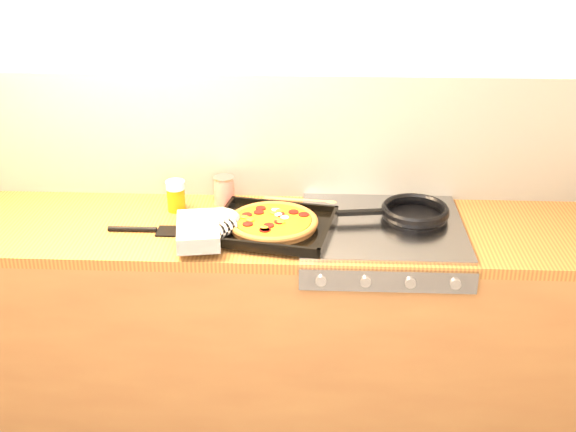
{
  "coord_description": "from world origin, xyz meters",
  "views": [
    {
      "loc": [
        0.21,
        -1.33,
        2.07
      ],
      "look_at": [
        0.1,
        1.08,
        0.95
      ],
      "focal_mm": 45.0,
      "sensor_mm": 36.0,
      "label": 1
    }
  ],
  "objects_px": {
    "juice_glass": "(176,196)",
    "tomato_can": "(224,191)",
    "frying_pan": "(413,213)",
    "pizza_on_tray": "(253,224)"
  },
  "relations": [
    {
      "from": "juice_glass",
      "to": "tomato_can",
      "type": "bearing_deg",
      "value": 20.2
    },
    {
      "from": "frying_pan",
      "to": "tomato_can",
      "type": "distance_m",
      "value": 0.74
    },
    {
      "from": "frying_pan",
      "to": "juice_glass",
      "type": "bearing_deg",
      "value": 176.12
    },
    {
      "from": "juice_glass",
      "to": "pizza_on_tray",
      "type": "bearing_deg",
      "value": -33.12
    },
    {
      "from": "pizza_on_tray",
      "to": "tomato_can",
      "type": "xyz_separation_m",
      "value": [
        -0.14,
        0.27,
        0.01
      ]
    },
    {
      "from": "pizza_on_tray",
      "to": "frying_pan",
      "type": "height_order",
      "value": "pizza_on_tray"
    },
    {
      "from": "pizza_on_tray",
      "to": "tomato_can",
      "type": "height_order",
      "value": "tomato_can"
    },
    {
      "from": "pizza_on_tray",
      "to": "juice_glass",
      "type": "height_order",
      "value": "juice_glass"
    },
    {
      "from": "pizza_on_tray",
      "to": "juice_glass",
      "type": "relative_size",
      "value": 4.82
    },
    {
      "from": "frying_pan",
      "to": "tomato_can",
      "type": "height_order",
      "value": "tomato_can"
    }
  ]
}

